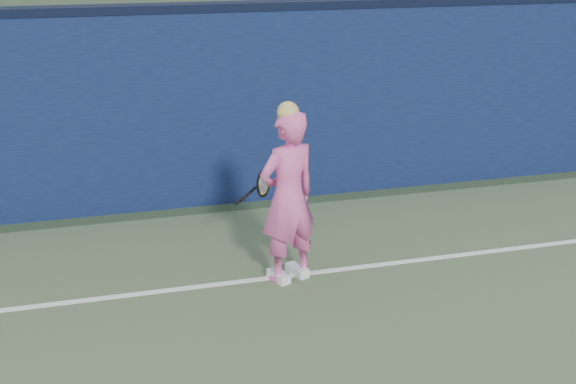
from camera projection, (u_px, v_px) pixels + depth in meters
name	position (u px, v px, depth m)	size (l,w,h in m)	color
backstop_wall	(214.00, 110.00, 9.37)	(24.00, 0.40, 2.50)	#0D153C
wall_cap	(210.00, 7.00, 8.93)	(24.00, 0.42, 0.10)	black
player	(288.00, 197.00, 7.28)	(0.77, 0.64, 1.89)	#E759A0
racket	(261.00, 185.00, 7.65)	(0.47, 0.37, 0.30)	black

